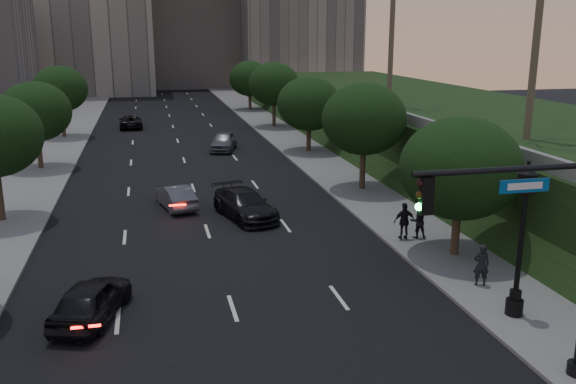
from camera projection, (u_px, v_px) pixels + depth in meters
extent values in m
plane|color=black|center=(258.00, 384.00, 17.20)|extent=(160.00, 160.00, 0.00)
cube|color=black|center=(186.00, 166.00, 45.46)|extent=(16.00, 140.00, 0.02)
cube|color=slate|center=(318.00, 159.00, 47.69)|extent=(4.50, 140.00, 0.15)
cube|color=slate|center=(40.00, 172.00, 43.20)|extent=(4.50, 140.00, 0.15)
cube|color=black|center=(469.00, 133.00, 47.89)|extent=(18.00, 90.00, 4.00)
cube|color=slate|center=(368.00, 106.00, 45.43)|extent=(0.35, 90.00, 0.70)
cube|color=#A69F98|center=(189.00, 14.00, 111.32)|extent=(22.00, 18.00, 26.00)
cylinder|color=#38281C|center=(456.00, 226.00, 26.63)|extent=(0.36, 0.36, 2.86)
ellipsoid|color=black|center=(460.00, 168.00, 25.97)|extent=(5.20, 5.20, 4.42)
cylinder|color=#38281C|center=(363.00, 166.00, 37.89)|extent=(0.36, 0.36, 3.21)
ellipsoid|color=black|center=(364.00, 119.00, 37.15)|extent=(5.20, 5.20, 4.42)
cylinder|color=#38281C|center=(309.00, 135.00, 50.18)|extent=(0.36, 0.36, 2.86)
ellipsoid|color=black|center=(309.00, 104.00, 49.52)|extent=(5.20, 5.20, 4.42)
cylinder|color=#38281C|center=(274.00, 112.00, 63.33)|extent=(0.36, 0.36, 3.21)
ellipsoid|color=black|center=(274.00, 84.00, 62.59)|extent=(5.20, 5.20, 4.42)
cylinder|color=#38281C|center=(250.00, 99.00, 77.51)|extent=(0.36, 0.36, 2.86)
ellipsoid|color=black|center=(250.00, 78.00, 76.85)|extent=(5.20, 5.20, 4.42)
cylinder|color=#38281C|center=(39.00, 149.00, 43.77)|extent=(0.36, 0.36, 2.99)
ellipsoid|color=black|center=(35.00, 112.00, 43.08)|extent=(5.00, 5.00, 4.25)
cylinder|color=#38281C|center=(63.00, 121.00, 56.93)|extent=(0.36, 0.36, 3.26)
ellipsoid|color=black|center=(60.00, 89.00, 56.18)|extent=(5.00, 5.00, 4.25)
cylinder|color=#4C4233|center=(538.00, 25.00, 31.68)|extent=(0.40, 0.40, 12.00)
cylinder|color=#4C4233|center=(393.00, 10.00, 46.11)|extent=(0.40, 0.40, 14.50)
cylinder|color=black|center=(512.00, 169.00, 15.29)|extent=(5.40, 0.16, 0.16)
cube|color=black|center=(426.00, 196.00, 14.93)|extent=(0.32, 0.22, 0.95)
sphere|color=black|center=(420.00, 183.00, 14.81)|extent=(0.20, 0.20, 0.20)
sphere|color=#3F2B0A|center=(420.00, 195.00, 14.88)|extent=(0.20, 0.20, 0.20)
sphere|color=#19F24C|center=(419.00, 207.00, 14.96)|extent=(0.20, 0.20, 0.20)
cube|color=#0C55A0|center=(525.00, 186.00, 15.49)|extent=(1.40, 0.05, 0.35)
cylinder|color=black|center=(514.00, 309.00, 21.10)|extent=(0.60, 0.60, 0.70)
cylinder|color=black|center=(515.00, 296.00, 20.98)|extent=(0.40, 0.40, 0.40)
cylinder|color=black|center=(521.00, 242.00, 20.48)|extent=(0.18, 0.18, 3.60)
cube|color=black|center=(527.00, 183.00, 19.96)|extent=(0.42, 0.42, 0.70)
cone|color=black|center=(528.00, 168.00, 19.83)|extent=(0.64, 0.64, 0.35)
sphere|color=black|center=(529.00, 162.00, 19.78)|extent=(0.14, 0.14, 0.14)
imported|color=black|center=(91.00, 300.00, 20.95)|extent=(2.93, 4.59, 1.45)
imported|color=#4C4D53|center=(176.00, 196.00, 34.34)|extent=(2.31, 4.31, 1.35)
imported|color=black|center=(131.00, 122.00, 63.15)|extent=(2.45, 4.96, 1.35)
imported|color=black|center=(245.00, 204.00, 32.48)|extent=(3.38, 5.57, 1.51)
imported|color=slate|center=(224.00, 141.00, 51.16)|extent=(3.06, 4.96, 1.57)
imported|color=black|center=(481.00, 265.00, 23.40)|extent=(0.70, 0.56, 1.66)
imported|color=black|center=(418.00, 221.00, 28.88)|extent=(0.84, 0.68, 1.63)
imported|color=black|center=(405.00, 221.00, 28.64)|extent=(1.06, 0.48, 1.77)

